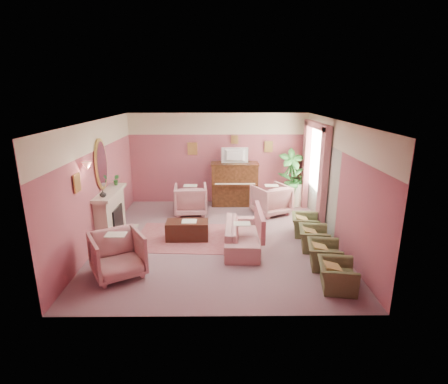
{
  "coord_description": "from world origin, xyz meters",
  "views": [
    {
      "loc": [
        0.08,
        -7.76,
        3.42
      ],
      "look_at": [
        0.15,
        0.4,
        1.07
      ],
      "focal_mm": 28.0,
      "sensor_mm": 36.0,
      "label": 1
    }
  ],
  "objects_px": {
    "piano": "(235,184)",
    "television": "(235,154)",
    "olive_chair_d": "(305,222)",
    "floral_armchair_right": "(271,198)",
    "coffee_table": "(187,230)",
    "sofa": "(242,230)",
    "olive_chair_b": "(324,251)",
    "floral_armchair_left": "(191,198)",
    "olive_chair_c": "(314,235)",
    "side_table": "(295,194)",
    "olive_chair_a": "(337,271)",
    "floral_armchair_front": "(117,253)"
  },
  "relations": [
    {
      "from": "piano",
      "to": "olive_chair_a",
      "type": "height_order",
      "value": "piano"
    },
    {
      "from": "olive_chair_b",
      "to": "olive_chair_c",
      "type": "distance_m",
      "value": 0.82
    },
    {
      "from": "sofa",
      "to": "floral_armchair_left",
      "type": "relative_size",
      "value": 2.02
    },
    {
      "from": "floral_armchair_front",
      "to": "olive_chair_d",
      "type": "bearing_deg",
      "value": 25.92
    },
    {
      "from": "coffee_table",
      "to": "floral_armchair_front",
      "type": "distance_m",
      "value": 2.08
    },
    {
      "from": "coffee_table",
      "to": "sofa",
      "type": "bearing_deg",
      "value": -17.56
    },
    {
      "from": "floral_armchair_front",
      "to": "olive_chair_a",
      "type": "relative_size",
      "value": 1.26
    },
    {
      "from": "television",
      "to": "floral_armchair_front",
      "type": "distance_m",
      "value": 5.06
    },
    {
      "from": "television",
      "to": "floral_armchair_right",
      "type": "bearing_deg",
      "value": -38.06
    },
    {
      "from": "sofa",
      "to": "side_table",
      "type": "distance_m",
      "value": 3.54
    },
    {
      "from": "sofa",
      "to": "coffee_table",
      "type": "bearing_deg",
      "value": 162.44
    },
    {
      "from": "piano",
      "to": "side_table",
      "type": "relative_size",
      "value": 2.0
    },
    {
      "from": "olive_chair_d",
      "to": "olive_chair_a",
      "type": "bearing_deg",
      "value": -90.0
    },
    {
      "from": "olive_chair_b",
      "to": "sofa",
      "type": "bearing_deg",
      "value": 148.9
    },
    {
      "from": "coffee_table",
      "to": "floral_armchair_left",
      "type": "bearing_deg",
      "value": 92.07
    },
    {
      "from": "olive_chair_d",
      "to": "side_table",
      "type": "relative_size",
      "value": 1.07
    },
    {
      "from": "television",
      "to": "coffee_table",
      "type": "distance_m",
      "value": 3.2
    },
    {
      "from": "sofa",
      "to": "television",
      "type": "bearing_deg",
      "value": 90.97
    },
    {
      "from": "television",
      "to": "side_table",
      "type": "bearing_deg",
      "value": 0.3
    },
    {
      "from": "sofa",
      "to": "floral_armchair_front",
      "type": "bearing_deg",
      "value": -152.11
    },
    {
      "from": "piano",
      "to": "television",
      "type": "height_order",
      "value": "television"
    },
    {
      "from": "sofa",
      "to": "floral_armchair_left",
      "type": "distance_m",
      "value": 2.6
    },
    {
      "from": "olive_chair_a",
      "to": "olive_chair_d",
      "type": "bearing_deg",
      "value": 90.0
    },
    {
      "from": "floral_armchair_front",
      "to": "side_table",
      "type": "bearing_deg",
      "value": 45.24
    },
    {
      "from": "floral_armchair_left",
      "to": "olive_chair_a",
      "type": "relative_size",
      "value": 1.26
    },
    {
      "from": "side_table",
      "to": "olive_chair_d",
      "type": "bearing_deg",
      "value": -95.71
    },
    {
      "from": "olive_chair_a",
      "to": "olive_chair_b",
      "type": "height_order",
      "value": "same"
    },
    {
      "from": "floral_armchair_right",
      "to": "floral_armchair_front",
      "type": "xyz_separation_m",
      "value": [
        -3.42,
        -3.52,
        0.0
      ]
    },
    {
      "from": "coffee_table",
      "to": "side_table",
      "type": "height_order",
      "value": "side_table"
    },
    {
      "from": "coffee_table",
      "to": "olive_chair_d",
      "type": "height_order",
      "value": "olive_chair_d"
    },
    {
      "from": "olive_chair_d",
      "to": "floral_armchair_right",
      "type": "bearing_deg",
      "value": 112.25
    },
    {
      "from": "olive_chair_b",
      "to": "television",
      "type": "bearing_deg",
      "value": 112.54
    },
    {
      "from": "floral_armchair_left",
      "to": "olive_chair_a",
      "type": "xyz_separation_m",
      "value": [
        2.95,
        -4.01,
        -0.15
      ]
    },
    {
      "from": "floral_armchair_right",
      "to": "olive_chair_a",
      "type": "xyz_separation_m",
      "value": [
        0.63,
        -4.0,
        -0.15
      ]
    },
    {
      "from": "sofa",
      "to": "olive_chair_c",
      "type": "height_order",
      "value": "sofa"
    },
    {
      "from": "floral_armchair_left",
      "to": "olive_chair_b",
      "type": "bearing_deg",
      "value": -47.28
    },
    {
      "from": "sofa",
      "to": "floral_armchair_left",
      "type": "bearing_deg",
      "value": 121.15
    },
    {
      "from": "sofa",
      "to": "olive_chair_a",
      "type": "xyz_separation_m",
      "value": [
        1.6,
        -1.79,
        -0.06
      ]
    },
    {
      "from": "coffee_table",
      "to": "olive_chair_d",
      "type": "bearing_deg",
      "value": 5.3
    },
    {
      "from": "television",
      "to": "side_table",
      "type": "distance_m",
      "value": 2.27
    },
    {
      "from": "piano",
      "to": "floral_armchair_front",
      "type": "relative_size",
      "value": 1.48
    },
    {
      "from": "floral_armchair_right",
      "to": "side_table",
      "type": "bearing_deg",
      "value": 43.03
    },
    {
      "from": "floral_armchair_right",
      "to": "olive_chair_c",
      "type": "relative_size",
      "value": 1.26
    },
    {
      "from": "television",
      "to": "floral_armchair_front",
      "type": "xyz_separation_m",
      "value": [
        -2.4,
        -4.32,
        -1.13
      ]
    },
    {
      "from": "olive_chair_a",
      "to": "olive_chair_b",
      "type": "bearing_deg",
      "value": 90.0
    },
    {
      "from": "floral_armchair_left",
      "to": "olive_chair_d",
      "type": "xyz_separation_m",
      "value": [
        2.95,
        -1.55,
        -0.15
      ]
    },
    {
      "from": "floral_armchair_left",
      "to": "floral_armchair_front",
      "type": "xyz_separation_m",
      "value": [
        -1.11,
        -3.52,
        0.0
      ]
    },
    {
      "from": "floral_armchair_right",
      "to": "floral_armchair_left",
      "type": "bearing_deg",
      "value": 179.78
    },
    {
      "from": "television",
      "to": "olive_chair_d",
      "type": "xyz_separation_m",
      "value": [
        1.65,
        -2.35,
        -1.27
      ]
    },
    {
      "from": "floral_armchair_front",
      "to": "floral_armchair_right",
      "type": "bearing_deg",
      "value": 45.77
    }
  ]
}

